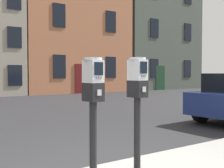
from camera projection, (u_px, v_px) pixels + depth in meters
The scene contains 4 objects.
parking_meter_near_kerb at pixel (93, 96), 3.35m from camera, with size 0.23×0.26×1.46m.
parking_meter_twin_adjacent at pixel (137, 92), 3.72m from camera, with size 0.23×0.26×1.49m.
townhouse_brownstone at pixel (68, 5), 22.66m from camera, with size 8.38×6.19×13.79m.
townhouse_brick_corner at pixel (147, 36), 27.74m from camera, with size 8.28×6.79×10.17m.
Camera 1 is at (-1.95, -3.15, 1.42)m, focal length 45.22 mm.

